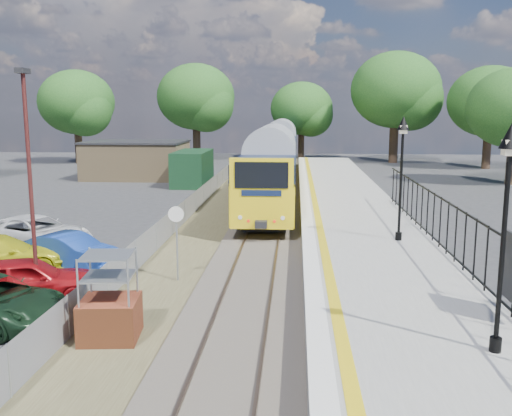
# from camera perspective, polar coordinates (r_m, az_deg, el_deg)

# --- Properties ---
(ground) EXTENTS (120.00, 120.00, 0.00)m
(ground) POSITION_cam_1_polar(r_m,az_deg,el_deg) (16.30, -1.29, -10.78)
(ground) COLOR #2D2D30
(ground) RESTS_ON ground
(track_bed) EXTENTS (5.90, 80.00, 0.29)m
(track_bed) POSITION_cam_1_polar(r_m,az_deg,el_deg) (25.57, -0.34, -2.93)
(track_bed) COLOR #473F38
(track_bed) RESTS_ON ground
(platform) EXTENTS (5.00, 70.00, 0.90)m
(platform) POSITION_cam_1_polar(r_m,az_deg,el_deg) (23.95, 10.58, -3.09)
(platform) COLOR gray
(platform) RESTS_ON ground
(platform_edge) EXTENTS (0.90, 70.00, 0.01)m
(platform_edge) POSITION_cam_1_polar(r_m,az_deg,el_deg) (23.70, 5.66, -1.98)
(platform_edge) COLOR silver
(platform_edge) RESTS_ON platform
(victorian_lamp_south) EXTENTS (0.44, 0.44, 4.60)m
(victorian_lamp_south) POSITION_cam_1_polar(r_m,az_deg,el_deg) (11.99, 23.85, 2.10)
(victorian_lamp_south) COLOR black
(victorian_lamp_south) RESTS_ON platform
(victorian_lamp_north) EXTENTS (0.44, 0.44, 4.60)m
(victorian_lamp_north) POSITION_cam_1_polar(r_m,az_deg,el_deg) (21.59, 14.42, 5.70)
(victorian_lamp_north) COLOR black
(victorian_lamp_north) RESTS_ON platform
(palisade_fence) EXTENTS (0.12, 26.00, 2.00)m
(palisade_fence) POSITION_cam_1_polar(r_m,az_deg,el_deg) (18.58, 19.95, -2.89)
(palisade_fence) COLOR black
(palisade_fence) RESTS_ON platform
(wire_fence) EXTENTS (0.06, 52.00, 1.20)m
(wire_fence) POSITION_cam_1_polar(r_m,az_deg,el_deg) (28.24, -7.54, -0.74)
(wire_fence) COLOR #999EA3
(wire_fence) RESTS_ON ground
(outbuilding) EXTENTS (10.80, 10.10, 3.12)m
(outbuilding) POSITION_cam_1_polar(r_m,az_deg,el_deg) (48.19, -10.86, 4.64)
(outbuilding) COLOR #8F7650
(outbuilding) RESTS_ON ground
(tree_line) EXTENTS (56.80, 43.80, 11.88)m
(tree_line) POSITION_cam_1_polar(r_m,az_deg,el_deg) (57.19, 4.07, 10.68)
(tree_line) COLOR #332319
(tree_line) RESTS_ON ground
(train) EXTENTS (2.82, 40.83, 3.51)m
(train) POSITION_cam_1_polar(r_m,az_deg,el_deg) (44.16, 2.17, 5.42)
(train) COLOR yellow
(train) RESTS_ON ground
(brick_plinth) EXTENTS (1.54, 1.54, 2.26)m
(brick_plinth) POSITION_cam_1_polar(r_m,az_deg,el_deg) (14.82, -14.45, -8.79)
(brick_plinth) COLOR brown
(brick_plinth) RESTS_ON ground
(speed_sign) EXTENTS (0.52, 0.11, 2.60)m
(speed_sign) POSITION_cam_1_polar(r_m,az_deg,el_deg) (19.08, -7.95, -2.34)
(speed_sign) COLOR #999EA3
(speed_sign) RESTS_ON ground
(carpark_lamp) EXTENTS (0.25, 0.50, 6.87)m
(carpark_lamp) POSITION_cam_1_polar(r_m,az_deg,el_deg) (17.64, -21.70, 3.25)
(carpark_lamp) COLOR #441816
(carpark_lamp) RESTS_ON ground
(car_red) EXTENTS (4.43, 3.04, 1.40)m
(car_red) POSITION_cam_1_polar(r_m,az_deg,el_deg) (18.53, -22.00, -6.68)
(car_red) COLOR #9F0E14
(car_red) RESTS_ON ground
(car_blue) EXTENTS (4.10, 2.61, 1.28)m
(car_blue) POSITION_cam_1_polar(r_m,az_deg,el_deg) (21.92, -18.05, -4.11)
(car_blue) COLOR navy
(car_blue) RESTS_ON ground
(car_white) EXTENTS (5.46, 3.84, 1.38)m
(car_white) POSITION_cam_1_polar(r_m,az_deg,el_deg) (25.32, -21.17, -2.34)
(car_white) COLOR silver
(car_white) RESTS_ON ground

